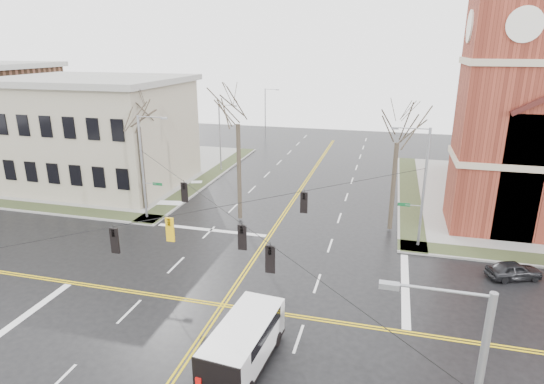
% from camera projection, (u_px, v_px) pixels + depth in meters
% --- Properties ---
extents(ground, '(120.00, 120.00, 0.00)m').
position_uv_depth(ground, '(223.00, 305.00, 26.91)').
color(ground, black).
rests_on(ground, ground).
extents(sidewalks, '(80.00, 80.00, 0.17)m').
position_uv_depth(sidewalks, '(223.00, 304.00, 26.88)').
color(sidewalks, gray).
rests_on(sidewalks, ground).
extents(road_markings, '(100.00, 100.00, 0.01)m').
position_uv_depth(road_markings, '(223.00, 305.00, 26.91)').
color(road_markings, gold).
rests_on(road_markings, ground).
extents(civic_building_a, '(18.00, 14.00, 11.00)m').
position_uv_depth(civic_building_a, '(95.00, 134.00, 48.93)').
color(civic_building_a, '#9D947C').
rests_on(civic_building_a, ground).
extents(signal_pole_ne, '(2.75, 0.22, 9.00)m').
position_uv_depth(signal_pole_ne, '(422.00, 185.00, 33.18)').
color(signal_pole_ne, gray).
rests_on(signal_pole_ne, ground).
extents(signal_pole_nw, '(2.75, 0.22, 9.00)m').
position_uv_depth(signal_pole_nw, '(144.00, 165.00, 38.69)').
color(signal_pole_nw, gray).
rests_on(signal_pole_nw, ground).
extents(span_wires, '(23.02, 23.02, 0.03)m').
position_uv_depth(span_wires, '(219.00, 207.00, 24.98)').
color(span_wires, black).
rests_on(span_wires, ground).
extents(traffic_signals, '(8.21, 8.26, 1.30)m').
position_uv_depth(traffic_signals, '(215.00, 224.00, 24.60)').
color(traffic_signals, black).
rests_on(traffic_signals, ground).
extents(streetlight_north_a, '(2.30, 0.20, 8.00)m').
position_uv_depth(streetlight_north_a, '(221.00, 135.00, 53.84)').
color(streetlight_north_a, gray).
rests_on(streetlight_north_a, ground).
extents(streetlight_north_b, '(2.30, 0.20, 8.00)m').
position_uv_depth(streetlight_north_b, '(266.00, 112.00, 72.22)').
color(streetlight_north_b, gray).
rests_on(streetlight_north_b, ground).
extents(cargo_van, '(2.78, 6.00, 2.21)m').
position_uv_depth(cargo_van, '(246.00, 338.00, 21.78)').
color(cargo_van, white).
rests_on(cargo_van, ground).
extents(parked_car_a, '(3.81, 2.61, 1.20)m').
position_uv_depth(parked_car_a, '(514.00, 270.00, 29.80)').
color(parked_car_a, black).
rests_on(parked_car_a, ground).
extents(tree_nw_far, '(4.00, 4.00, 11.37)m').
position_uv_depth(tree_nw_far, '(138.00, 122.00, 39.96)').
color(tree_nw_far, '#362E22').
rests_on(tree_nw_far, ground).
extents(tree_nw_near, '(4.00, 4.00, 12.44)m').
position_uv_depth(tree_nw_near, '(238.00, 117.00, 37.28)').
color(tree_nw_near, '#362E22').
rests_on(tree_nw_near, ground).
extents(tree_ne, '(4.00, 4.00, 10.84)m').
position_uv_depth(tree_ne, '(397.00, 137.00, 35.32)').
color(tree_ne, '#362E22').
rests_on(tree_ne, ground).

